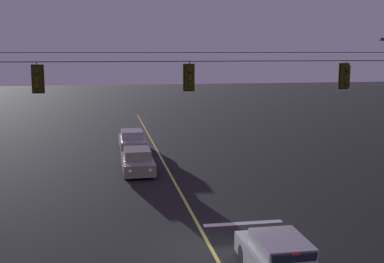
% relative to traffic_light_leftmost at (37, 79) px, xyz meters
% --- Properties ---
extents(ground_plane, '(180.00, 180.00, 0.00)m').
position_rel_traffic_light_leftmost_xyz_m(ground_plane, '(6.21, -3.06, -6.08)').
color(ground_plane, black).
extents(lane_centre_stripe, '(0.14, 60.00, 0.01)m').
position_rel_traffic_light_leftmost_xyz_m(lane_centre_stripe, '(6.21, 6.02, -6.08)').
color(lane_centre_stripe, '#D1C64C').
rests_on(lane_centre_stripe, ground).
extents(stop_bar_paint, '(3.40, 0.36, 0.01)m').
position_rel_traffic_light_leftmost_xyz_m(stop_bar_paint, '(8.11, -0.58, -6.08)').
color(stop_bar_paint, silver).
rests_on(stop_bar_paint, ground).
extents(signal_span_assembly, '(19.60, 0.32, 8.14)m').
position_rel_traffic_light_leftmost_xyz_m(signal_span_assembly, '(6.21, 0.02, -1.86)').
color(signal_span_assembly, '#423021').
rests_on(signal_span_assembly, ground).
extents(traffic_light_leftmost, '(0.48, 0.41, 1.22)m').
position_rel_traffic_light_leftmost_xyz_m(traffic_light_leftmost, '(0.00, 0.00, 0.00)').
color(traffic_light_leftmost, black).
extents(traffic_light_left_inner, '(0.48, 0.41, 1.22)m').
position_rel_traffic_light_leftmost_xyz_m(traffic_light_left_inner, '(5.92, 0.00, 0.00)').
color(traffic_light_left_inner, black).
extents(traffic_light_centre, '(0.48, 0.41, 1.22)m').
position_rel_traffic_light_leftmost_xyz_m(traffic_light_centre, '(12.69, 0.00, 0.00)').
color(traffic_light_centre, black).
extents(car_waiting_near_lane, '(1.80, 4.33, 1.39)m').
position_rel_traffic_light_leftmost_xyz_m(car_waiting_near_lane, '(7.82, -5.77, -5.43)').
color(car_waiting_near_lane, '#A5A5AD').
rests_on(car_waiting_near_lane, ground).
extents(car_oncoming_lead, '(1.80, 4.42, 1.39)m').
position_rel_traffic_light_leftmost_xyz_m(car_oncoming_lead, '(4.37, 9.21, -5.43)').
color(car_oncoming_lead, gray).
rests_on(car_oncoming_lead, ground).
extents(car_oncoming_trailing, '(1.80, 4.42, 1.39)m').
position_rel_traffic_light_leftmost_xyz_m(car_oncoming_trailing, '(4.46, 16.28, -5.43)').
color(car_oncoming_trailing, '#A5A5AD').
rests_on(car_oncoming_trailing, ground).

